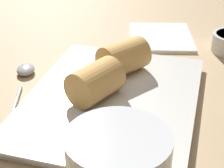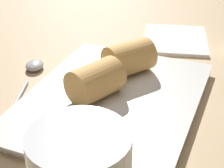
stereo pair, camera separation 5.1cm
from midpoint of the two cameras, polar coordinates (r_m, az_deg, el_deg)
table_surface at (r=53.41cm, az=0.28°, el=-4.65°), size 180.00×140.00×2.00cm
serving_plate at (r=53.03cm, az=-2.74°, el=-2.68°), size 30.29×23.35×1.50cm
roll_front_left at (r=51.51cm, az=-5.03°, el=0.44°), size 8.66×7.61×5.11cm
roll_front_right at (r=58.04cm, az=-0.39°, el=4.15°), size 8.82×8.28×5.11cm
spoon at (r=62.31cm, az=-15.55°, el=1.32°), size 17.92×7.35×1.33cm
napkin at (r=75.22cm, az=5.35°, el=7.14°), size 16.62×15.08×0.60cm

